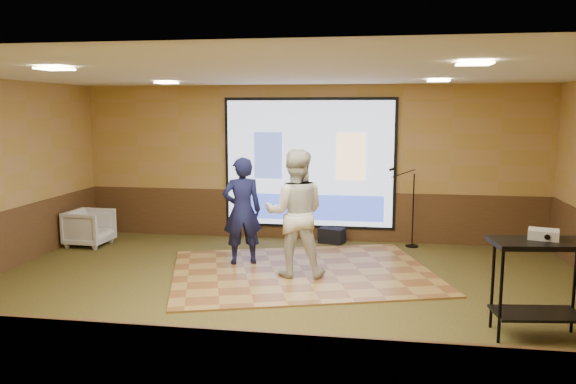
% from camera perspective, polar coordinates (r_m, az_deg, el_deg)
% --- Properties ---
extents(ground, '(9.00, 9.00, 0.00)m').
position_cam_1_polar(ground, '(7.79, -1.00, -10.58)').
color(ground, '#303618').
rests_on(ground, ground).
extents(room_shell, '(9.04, 7.04, 3.02)m').
position_cam_1_polar(room_shell, '(7.38, -1.04, 4.98)').
color(room_shell, '#B18549').
rests_on(room_shell, ground).
extents(wainscot_back, '(9.00, 0.04, 0.95)m').
position_cam_1_polar(wainscot_back, '(11.00, 2.16, -2.39)').
color(wainscot_back, '#482C18').
rests_on(wainscot_back, ground).
extents(projector_screen, '(3.32, 0.06, 2.52)m').
position_cam_1_polar(projector_screen, '(10.82, 2.16, 2.78)').
color(projector_screen, black).
rests_on(projector_screen, room_shell).
extents(downlight_nw, '(0.32, 0.32, 0.02)m').
position_cam_1_polar(downlight_nw, '(9.71, -12.24, 10.79)').
color(downlight_nw, '#FFF0BF').
rests_on(downlight_nw, room_shell).
extents(downlight_ne, '(0.32, 0.32, 0.02)m').
position_cam_1_polar(downlight_ne, '(9.11, 15.05, 10.86)').
color(downlight_ne, '#FFF0BF').
rests_on(downlight_ne, room_shell).
extents(downlight_sw, '(0.32, 0.32, 0.02)m').
position_cam_1_polar(downlight_sw, '(6.74, -22.62, 11.48)').
color(downlight_sw, '#FFF0BF').
rests_on(downlight_sw, room_shell).
extents(downlight_se, '(0.32, 0.32, 0.02)m').
position_cam_1_polar(downlight_se, '(5.84, 18.42, 12.27)').
color(downlight_se, '#FFF0BF').
rests_on(downlight_se, room_shell).
extents(dance_floor, '(4.70, 4.08, 0.03)m').
position_cam_1_polar(dance_floor, '(8.87, 1.48, -8.11)').
color(dance_floor, '#A77D3D').
rests_on(dance_floor, ground).
extents(player_left, '(0.74, 0.62, 1.75)m').
position_cam_1_polar(player_left, '(9.14, -4.68, -1.91)').
color(player_left, '#14163E').
rests_on(player_left, dance_floor).
extents(player_right, '(1.01, 0.82, 1.92)m').
position_cam_1_polar(player_right, '(8.43, 0.73, -2.15)').
color(player_right, silver).
rests_on(player_right, dance_floor).
extents(av_table, '(1.05, 0.56, 1.11)m').
position_cam_1_polar(av_table, '(6.82, 24.23, -7.03)').
color(av_table, black).
rests_on(av_table, ground).
extents(projector, '(0.38, 0.34, 0.10)m').
position_cam_1_polar(projector, '(6.84, 24.52, -3.93)').
color(projector, silver).
rests_on(projector, av_table).
extents(mic_stand, '(0.58, 0.24, 1.48)m').
position_cam_1_polar(mic_stand, '(10.65, 12.25, -2.85)').
color(mic_stand, black).
rests_on(mic_stand, ground).
extents(banquet_chair, '(0.79, 0.77, 0.68)m').
position_cam_1_polar(banquet_chair, '(11.15, -19.52, -3.44)').
color(banquet_chair, gray).
rests_on(banquet_chair, ground).
extents(duffel_bag, '(0.53, 0.43, 0.29)m').
position_cam_1_polar(duffel_bag, '(10.78, 4.49, -4.43)').
color(duffel_bag, black).
rests_on(duffel_bag, ground).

